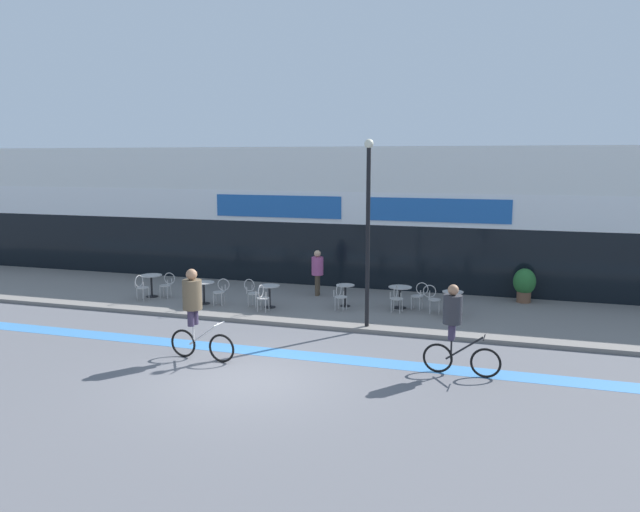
{
  "coord_description": "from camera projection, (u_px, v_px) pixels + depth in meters",
  "views": [
    {
      "loc": [
        5.61,
        -12.35,
        4.97
      ],
      "look_at": [
        -0.27,
        6.57,
        1.83
      ],
      "focal_mm": 35.0,
      "sensor_mm": 36.0,
      "label": 1
    }
  ],
  "objects": [
    {
      "name": "ground_plane",
      "position": [
        245.0,
        380.0,
        14.07
      ],
      "size": [
        120.0,
        120.0,
        0.0
      ],
      "primitive_type": "plane",
      "color": "#5B5B60"
    },
    {
      "name": "sidewalk_slab",
      "position": [
        334.0,
        306.0,
        20.9
      ],
      "size": [
        40.0,
        5.5,
        0.12
      ],
      "primitive_type": "cube",
      "color": "slate",
      "rests_on": "ground"
    },
    {
      "name": "storefront_facade",
      "position": [
        366.0,
        216.0,
        24.94
      ],
      "size": [
        40.0,
        4.06,
        5.37
      ],
      "color": "silver",
      "rests_on": "ground"
    },
    {
      "name": "bike_lane_stripe",
      "position": [
        278.0,
        353.0,
        16.02
      ],
      "size": [
        36.0,
        0.7,
        0.01
      ],
      "primitive_type": "cube",
      "color": "#3D7AB7",
      "rests_on": "ground"
    },
    {
      "name": "bistro_table_0",
      "position": [
        151.0,
        281.0,
        21.88
      ],
      "size": [
        0.75,
        0.75,
        0.78
      ],
      "color": "black",
      "rests_on": "sidewalk_slab"
    },
    {
      "name": "bistro_table_1",
      "position": [
        204.0,
        288.0,
        20.81
      ],
      "size": [
        0.7,
        0.7,
        0.75
      ],
      "color": "black",
      "rests_on": "sidewalk_slab"
    },
    {
      "name": "bistro_table_2",
      "position": [
        270.0,
        292.0,
        20.31
      ],
      "size": [
        0.68,
        0.68,
        0.73
      ],
      "color": "black",
      "rests_on": "sidewalk_slab"
    },
    {
      "name": "bistro_table_3",
      "position": [
        345.0,
        291.0,
        20.47
      ],
      "size": [
        0.6,
        0.6,
        0.72
      ],
      "color": "black",
      "rests_on": "sidewalk_slab"
    },
    {
      "name": "bistro_table_4",
      "position": [
        400.0,
        293.0,
        20.22
      ],
      "size": [
        0.75,
        0.75,
        0.71
      ],
      "color": "black",
      "rests_on": "sidewalk_slab"
    },
    {
      "name": "bistro_table_5",
      "position": [
        453.0,
        298.0,
        19.4
      ],
      "size": [
        0.65,
        0.65,
        0.73
      ],
      "color": "black",
      "rests_on": "sidewalk_slab"
    },
    {
      "name": "cafe_chair_0_near",
      "position": [
        141.0,
        286.0,
        21.3
      ],
      "size": [
        0.44,
        0.59,
        0.9
      ],
      "rotation": [
        0.0,
        0.0,
        1.46
      ],
      "color": "#B7B2AD",
      "rests_on": "sidewalk_slab"
    },
    {
      "name": "cafe_chair_0_side",
      "position": [
        167.0,
        283.0,
        21.71
      ],
      "size": [
        0.59,
        0.44,
        0.9
      ],
      "rotation": [
        0.0,
        0.0,
        3.24
      ],
      "color": "#B7B2AD",
      "rests_on": "sidewalk_slab"
    },
    {
      "name": "cafe_chair_1_near",
      "position": [
        195.0,
        293.0,
        20.22
      ],
      "size": [
        0.44,
        0.59,
        0.9
      ],
      "rotation": [
        0.0,
        0.0,
        1.68
      ],
      "color": "#B7B2AD",
      "rests_on": "sidewalk_slab"
    },
    {
      "name": "cafe_chair_1_side",
      "position": [
        221.0,
        290.0,
        20.64
      ],
      "size": [
        0.6,
        0.45,
        0.9
      ],
      "rotation": [
        0.0,
        0.0,
        3.29
      ],
      "color": "#B7B2AD",
      "rests_on": "sidewalk_slab"
    },
    {
      "name": "cafe_chair_2_near",
      "position": [
        262.0,
        296.0,
        19.72
      ],
      "size": [
        0.41,
        0.58,
        0.9
      ],
      "rotation": [
        0.0,
        0.0,
        1.56
      ],
      "color": "#B7B2AD",
      "rests_on": "sidewalk_slab"
    },
    {
      "name": "cafe_chair_2_side",
      "position": [
        252.0,
        291.0,
        20.5
      ],
      "size": [
        0.6,
        0.44,
        0.9
      ],
      "rotation": [
        0.0,
        0.0,
        -0.12
      ],
      "color": "#B7B2AD",
      "rests_on": "sidewalk_slab"
    },
    {
      "name": "cafe_chair_3_near",
      "position": [
        340.0,
        295.0,
        19.88
      ],
      "size": [
        0.45,
        0.6,
        0.9
      ],
      "rotation": [
        0.0,
        0.0,
        1.43
      ],
      "color": "#B7B2AD",
      "rests_on": "sidewalk_slab"
    },
    {
      "name": "cafe_chair_4_near",
      "position": [
        396.0,
        297.0,
        19.63
      ],
      "size": [
        0.43,
        0.59,
        0.9
      ],
      "rotation": [
        0.0,
        0.0,
        1.48
      ],
      "color": "#B7B2AD",
      "rests_on": "sidewalk_slab"
    },
    {
      "name": "cafe_chair_4_side",
      "position": [
        419.0,
        294.0,
        20.03
      ],
      "size": [
        0.6,
        0.45,
        0.9
      ],
      "rotation": [
        0.0,
        0.0,
        3.0
      ],
      "color": "#B7B2AD",
      "rests_on": "sidewalk_slab"
    },
    {
      "name": "cafe_chair_5_near",
      "position": [
        451.0,
        303.0,
        18.81
      ],
      "size": [
        0.45,
        0.6,
        0.9
      ],
      "rotation": [
        0.0,
        0.0,
        1.71
      ],
      "color": "#B7B2AD",
      "rests_on": "sidewalk_slab"
    },
    {
      "name": "cafe_chair_5_side",
      "position": [
        432.0,
        297.0,
        19.58
      ],
      "size": [
        0.59,
        0.43,
        0.9
      ],
      "rotation": [
        0.0,
        0.0,
        0.09
      ],
      "color": "#B7B2AD",
      "rests_on": "sidewalk_slab"
    },
    {
      "name": "planter_pot",
      "position": [
        524.0,
        284.0,
        21.03
      ],
      "size": [
        0.75,
        0.75,
        1.16
      ],
      "color": "brown",
      "rests_on": "sidewalk_slab"
    },
    {
      "name": "lamp_post",
      "position": [
        368.0,
        221.0,
        17.65
      ],
      "size": [
        0.26,
        0.26,
        5.36
      ],
      "color": "black",
      "rests_on": "sidewalk_slab"
    },
    {
      "name": "cyclist_0",
      "position": [
        194.0,
        306.0,
        15.36
      ],
      "size": [
        1.82,
        0.56,
        2.28
      ],
      "rotation": [
        0.0,
        0.0,
        -0.08
      ],
      "color": "black",
      "rests_on": "ground"
    },
    {
      "name": "cyclist_1",
      "position": [
        455.0,
        323.0,
        14.27
      ],
      "size": [
        1.79,
        0.49,
        2.12
      ],
      "rotation": [
        0.0,
        0.0,
        -0.04
      ],
      "color": "black",
      "rests_on": "ground"
    },
    {
      "name": "pedestrian_near_end",
      "position": [
        317.0,
        269.0,
        22.04
      ],
      "size": [
        0.44,
        0.44,
        1.62
      ],
      "rotation": [
        0.0,
        0.0,
        3.2
      ],
      "color": "#4C3D2D",
      "rests_on": "sidewalk_slab"
    }
  ]
}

